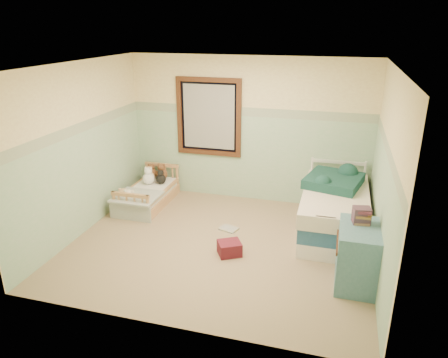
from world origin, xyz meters
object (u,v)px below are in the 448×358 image
(dresser, at_px, (357,256))
(red_pillow, at_px, (229,248))
(twin_bed_frame, at_px, (333,226))
(toddler_bed_frame, at_px, (149,199))
(floor_book, at_px, (229,229))
(plush_floor_cream, at_px, (130,204))
(plush_floor_tan, at_px, (124,202))

(dresser, bearing_deg, red_pillow, 171.93)
(twin_bed_frame, height_order, dresser, dresser)
(dresser, bearing_deg, toddler_bed_frame, 156.53)
(floor_book, bearing_deg, toddler_bed_frame, 178.67)
(toddler_bed_frame, relative_size, twin_bed_frame, 0.73)
(plush_floor_cream, height_order, red_pillow, plush_floor_cream)
(toddler_bed_frame, distance_m, plush_floor_cream, 0.41)
(plush_floor_tan, bearing_deg, floor_book, -7.67)
(red_pillow, bearing_deg, twin_bed_frame, 37.71)
(plush_floor_cream, relative_size, red_pillow, 0.88)
(plush_floor_cream, xyz_separation_m, red_pillow, (1.98, -0.90, -0.04))
(twin_bed_frame, bearing_deg, dresser, -76.45)
(toddler_bed_frame, relative_size, plush_floor_cream, 4.97)
(plush_floor_cream, xyz_separation_m, plush_floor_tan, (-0.14, 0.07, -0.01))
(floor_book, bearing_deg, plush_floor_tan, -169.79)
(plush_floor_cream, xyz_separation_m, floor_book, (1.77, -0.19, -0.12))
(toddler_bed_frame, xyz_separation_m, twin_bed_frame, (3.15, -0.23, 0.03))
(dresser, bearing_deg, plush_floor_cream, 162.62)
(twin_bed_frame, bearing_deg, plush_floor_cream, -177.65)
(twin_bed_frame, height_order, red_pillow, twin_bed_frame)
(toddler_bed_frame, bearing_deg, red_pillow, -35.00)
(toddler_bed_frame, height_order, red_pillow, red_pillow)
(plush_floor_tan, xyz_separation_m, floor_book, (1.92, -0.26, -0.11))
(plush_floor_tan, xyz_separation_m, twin_bed_frame, (3.46, 0.07, -0.02))
(plush_floor_cream, bearing_deg, twin_bed_frame, 2.35)
(plush_floor_tan, height_order, dresser, dresser)
(toddler_bed_frame, height_order, floor_book, toddler_bed_frame)
(twin_bed_frame, distance_m, red_pillow, 1.69)
(dresser, height_order, red_pillow, dresser)
(plush_floor_tan, relative_size, dresser, 0.34)
(plush_floor_tan, distance_m, floor_book, 1.94)
(red_pillow, bearing_deg, plush_floor_cream, 155.52)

